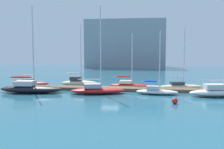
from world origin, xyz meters
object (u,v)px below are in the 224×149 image
object	(u,v)px
sailboat_6	(181,85)
sailboat_3	(97,89)
sailboat_0	(32,83)
sailboat_7	(220,91)
mooring_buoy_red	(175,101)
sailboat_2	(79,82)
sailboat_4	(129,84)
sailboat_1	(30,88)
sailboat_5	(156,90)
harbor_building_distant	(125,44)

from	to	relation	value
sailboat_6	sailboat_3	bearing A→B (deg)	-162.40
sailboat_0	sailboat_7	xyz separation A→B (m)	(26.60, -5.84, 0.15)
mooring_buoy_red	sailboat_2	bearing A→B (deg)	139.48
sailboat_4	sailboat_1	bearing A→B (deg)	-148.24
sailboat_2	sailboat_5	bearing A→B (deg)	-29.28
sailboat_3	sailboat_4	bearing A→B (deg)	45.50
sailboat_7	harbor_building_distant	world-z (taller)	harbor_building_distant
sailboat_1	sailboat_2	world-z (taller)	sailboat_1
sailboat_4	sailboat_6	distance (m)	7.51
sailboat_3	sailboat_2	bearing A→B (deg)	111.22
sailboat_7	mooring_buoy_red	distance (m)	7.72
sailboat_1	harbor_building_distant	world-z (taller)	harbor_building_distant
sailboat_0	sailboat_4	xyz separation A→B (m)	(15.33, -0.13, 0.02)
sailboat_3	sailboat_1	bearing A→B (deg)	170.54
sailboat_2	sailboat_7	xyz separation A→B (m)	(19.08, -6.30, -0.00)
sailboat_6	sailboat_5	bearing A→B (deg)	-135.30
sailboat_3	mooring_buoy_red	world-z (taller)	sailboat_3
sailboat_3	harbor_building_distant	size ratio (longest dim) A/B	0.43
sailboat_0	sailboat_6	bearing A→B (deg)	-11.33
sailboat_1	harbor_building_distant	distance (m)	55.00
sailboat_1	sailboat_4	distance (m)	13.96
mooring_buoy_red	sailboat_5	bearing A→B (deg)	106.51
sailboat_7	sailboat_0	bearing A→B (deg)	157.72
sailboat_3	harbor_building_distant	distance (m)	54.04
sailboat_3	sailboat_5	size ratio (longest dim) A/B	1.39
sailboat_0	sailboat_1	world-z (taller)	sailboat_1
sailboat_3	sailboat_5	distance (m)	7.48
sailboat_3	sailboat_5	world-z (taller)	sailboat_3
sailboat_0	sailboat_5	size ratio (longest dim) A/B	0.95
sailboat_0	sailboat_3	bearing A→B (deg)	-38.07
sailboat_2	sailboat_4	distance (m)	7.83
mooring_buoy_red	sailboat_4	bearing A→B (deg)	116.72
mooring_buoy_red	harbor_building_distant	distance (m)	59.75
sailboat_0	sailboat_6	xyz separation A→B (m)	(22.84, -0.03, -0.00)
sailboat_3	sailboat_7	size ratio (longest dim) A/B	1.04
sailboat_0	sailboat_2	world-z (taller)	sailboat_2
sailboat_2	sailboat_6	world-z (taller)	sailboat_2
sailboat_5	mooring_buoy_red	size ratio (longest dim) A/B	12.36
sailboat_3	sailboat_7	bearing A→B (deg)	-11.59
sailboat_1	sailboat_7	world-z (taller)	sailboat_1
sailboat_1	sailboat_5	world-z (taller)	sailboat_1
sailboat_4	sailboat_5	size ratio (longest dim) A/B	1.01
sailboat_1	sailboat_4	size ratio (longest dim) A/B	1.39
sailboat_1	sailboat_2	bearing A→B (deg)	51.26
sailboat_3	mooring_buoy_red	bearing A→B (deg)	-40.29
sailboat_7	sailboat_5	bearing A→B (deg)	166.16
sailboat_2	harbor_building_distant	distance (m)	47.89
sailboat_1	sailboat_2	distance (m)	8.20
sailboat_3	sailboat_6	distance (m)	12.64
mooring_buoy_red	sailboat_3	bearing A→B (deg)	151.45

